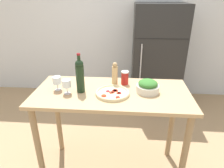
% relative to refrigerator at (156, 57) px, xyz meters
% --- Properties ---
extents(wall_back, '(6.40, 0.08, 2.60)m').
position_rel_refrigerator_xyz_m(wall_back, '(-0.61, 0.38, 0.48)').
color(wall_back, silver).
rests_on(wall_back, ground_plane).
extents(refrigerator, '(0.78, 0.68, 1.64)m').
position_rel_refrigerator_xyz_m(refrigerator, '(0.00, 0.00, 0.00)').
color(refrigerator, black).
rests_on(refrigerator, ground_plane).
extents(prep_counter, '(1.41, 0.65, 0.95)m').
position_rel_refrigerator_xyz_m(prep_counter, '(-0.61, -1.58, -0.02)').
color(prep_counter, tan).
rests_on(prep_counter, ground_plane).
extents(wine_bottle, '(0.07, 0.07, 0.36)m').
position_rel_refrigerator_xyz_m(wine_bottle, '(-0.88, -1.60, 0.29)').
color(wine_bottle, black).
rests_on(wine_bottle, prep_counter).
extents(wine_glass_near, '(0.08, 0.08, 0.13)m').
position_rel_refrigerator_xyz_m(wine_glass_near, '(-0.99, -1.65, 0.22)').
color(wine_glass_near, silver).
rests_on(wine_glass_near, prep_counter).
extents(wine_glass_far, '(0.08, 0.08, 0.13)m').
position_rel_refrigerator_xyz_m(wine_glass_far, '(-1.10, -1.59, 0.23)').
color(wine_glass_far, silver).
rests_on(wine_glass_far, prep_counter).
extents(pepper_mill, '(0.06, 0.06, 0.23)m').
position_rel_refrigerator_xyz_m(pepper_mill, '(-0.59, -1.43, 0.24)').
color(pepper_mill, tan).
rests_on(pepper_mill, prep_counter).
extents(salad_bowl, '(0.20, 0.20, 0.12)m').
position_rel_refrigerator_xyz_m(salad_bowl, '(-0.28, -1.56, 0.19)').
color(salad_bowl, silver).
rests_on(salad_bowl, prep_counter).
extents(homemade_pizza, '(0.30, 0.30, 0.03)m').
position_rel_refrigerator_xyz_m(homemade_pizza, '(-0.59, -1.63, 0.15)').
color(homemade_pizza, beige).
rests_on(homemade_pizza, prep_counter).
extents(salt_canister, '(0.07, 0.07, 0.13)m').
position_rel_refrigerator_xyz_m(salt_canister, '(-0.49, -1.40, 0.20)').
color(salt_canister, '#B2231E').
rests_on(salt_canister, prep_counter).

